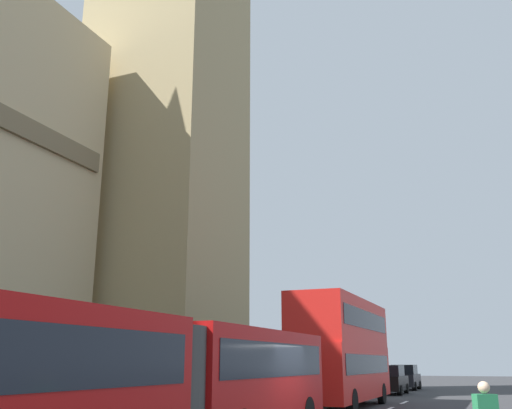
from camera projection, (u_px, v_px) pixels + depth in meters
name	position (u px, v px, depth m)	size (l,w,h in m)	color
articulated_bus	(150.00, 376.00, 11.95)	(17.37, 2.54, 2.90)	#B20F0F
double_decker_bus	(343.00, 348.00, 27.03)	(10.22, 2.54, 4.90)	red
sedan_lead	(390.00, 380.00, 37.62)	(4.40, 1.86, 1.85)	black
sedan_trailing	(405.00, 377.00, 43.85)	(4.40, 1.86, 1.85)	black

